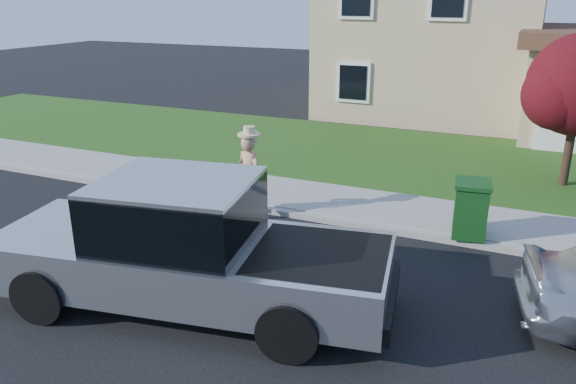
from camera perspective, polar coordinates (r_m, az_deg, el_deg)
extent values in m
plane|color=black|center=(10.04, -3.42, -8.64)|extent=(80.00, 80.00, 0.00)
cube|color=gray|center=(12.12, 7.11, -3.32)|extent=(40.00, 0.20, 0.12)
cube|color=gray|center=(13.10, 8.53, -1.54)|extent=(40.00, 2.00, 0.15)
cube|color=#1D4614|center=(17.28, 12.61, 3.32)|extent=(40.00, 7.00, 0.10)
cube|color=tan|center=(25.22, 15.01, 15.41)|extent=(8.00, 9.00, 6.40)
cube|color=black|center=(21.48, 6.65, 11.01)|extent=(1.30, 0.10, 1.50)
cylinder|color=black|center=(9.39, -23.79, -9.54)|extent=(0.91, 0.47, 0.87)
cylinder|color=black|center=(10.84, -17.46, -4.81)|extent=(0.91, 0.47, 0.87)
cylinder|color=black|center=(7.80, 0.06, -13.92)|extent=(0.91, 0.47, 0.87)
cylinder|color=black|center=(9.49, 3.07, -7.43)|extent=(0.91, 0.47, 0.87)
cube|color=silver|center=(9.01, -9.89, -7.02)|extent=(6.48, 3.18, 0.78)
cube|color=black|center=(8.75, -11.18, -2.02)|extent=(2.59, 2.38, 0.93)
cube|color=silver|center=(8.58, -11.39, 0.95)|extent=(2.59, 2.38, 0.09)
cube|color=black|center=(8.27, 3.25, -6.42)|extent=(2.24, 2.15, 0.07)
cube|color=black|center=(10.68, -25.49, -5.30)|extent=(0.47, 2.06, 0.44)
cube|color=black|center=(8.43, 10.43, -10.64)|extent=(0.47, 2.06, 0.27)
cube|color=black|center=(10.14, -12.81, 0.24)|extent=(0.17, 0.26, 0.20)
imported|color=tan|center=(12.30, -3.85, 1.53)|extent=(0.80, 0.65, 1.89)
cylinder|color=#D7BF89|center=(12.03, -3.96, 5.92)|extent=(0.50, 0.50, 0.05)
cylinder|color=#D7BF89|center=(12.02, -3.97, 6.27)|extent=(0.25, 0.25, 0.18)
cylinder|color=black|center=(15.84, 26.58, 3.67)|extent=(0.22, 0.22, 1.73)
sphere|color=#4A0F14|center=(15.21, 25.81, 8.89)|extent=(1.73, 1.73, 1.73)
cube|color=#103D14|center=(11.70, 18.03, -1.80)|extent=(0.72, 0.80, 1.04)
cube|color=#103D14|center=(11.52, 18.32, 0.81)|extent=(0.79, 0.88, 0.08)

